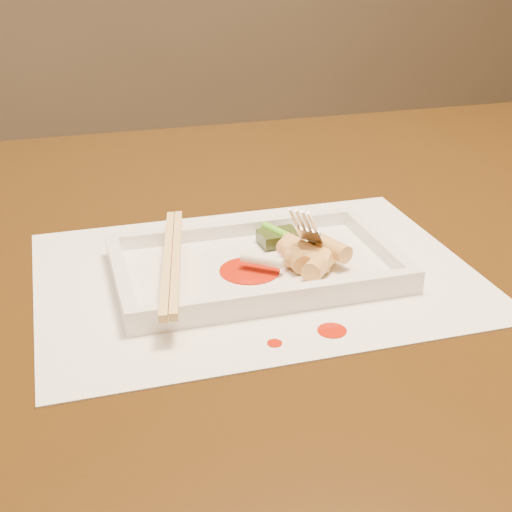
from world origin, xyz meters
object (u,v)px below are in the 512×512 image
object	(u,v)px
placemat	(256,274)
chopstick_a	(167,260)
plate_base	(256,270)
fork	(323,177)
table	(187,334)

from	to	relation	value
placemat	chopstick_a	size ratio (longest dim) A/B	1.92
placemat	plate_base	bearing A→B (deg)	0.00
chopstick_a	fork	size ratio (longest dim) A/B	1.49
plate_base	fork	distance (m)	0.11
placemat	fork	world-z (taller)	fork
placemat	table	bearing A→B (deg)	125.57
table	chopstick_a	xyz separation A→B (m)	(-0.03, -0.08, 0.13)
table	fork	world-z (taller)	fork
placemat	plate_base	xyz separation A→B (m)	(0.00, 0.00, 0.00)
table	chopstick_a	bearing A→B (deg)	-109.84
table	fork	xyz separation A→B (m)	(0.12, -0.06, 0.18)
placemat	fork	size ratio (longest dim) A/B	2.86
table	fork	distance (m)	0.23
fork	placemat	bearing A→B (deg)	-165.58
plate_base	fork	bearing A→B (deg)	14.42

